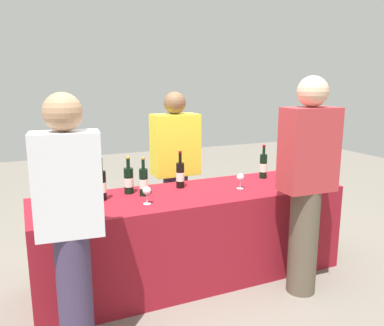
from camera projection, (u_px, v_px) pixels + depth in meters
The scene contains 15 objects.
ground_plane at pixel (192, 276), 3.40m from camera, with size 12.00×12.00×0.00m, color slate.
tasting_table at pixel (192, 235), 3.32m from camera, with size 2.59×0.75×0.76m, color maroon.
wine_bottle_0 at pixel (61, 189), 2.89m from camera, with size 0.07×0.07×0.34m.
wine_bottle_1 at pixel (102, 185), 3.01m from camera, with size 0.07×0.07×0.33m.
wine_bottle_2 at pixel (129, 180), 3.19m from camera, with size 0.08×0.08×0.31m.
wine_bottle_3 at pixel (144, 182), 3.13m from camera, with size 0.07×0.07×0.32m.
wine_bottle_4 at pixel (180, 175), 3.36m from camera, with size 0.07×0.07×0.32m.
wine_bottle_5 at pixel (263, 166), 3.69m from camera, with size 0.07×0.07×0.32m.
wine_glass_0 at pixel (147, 191), 2.92m from camera, with size 0.06×0.06×0.14m.
wine_glass_1 at pixel (240, 178), 3.34m from camera, with size 0.06×0.06×0.13m.
wine_glass_2 at pixel (281, 172), 3.51m from camera, with size 0.07×0.07×0.14m.
server_pouring at pixel (175, 168), 3.78m from camera, with size 0.44×0.25×1.57m.
guest_0 at pixel (70, 221), 2.25m from camera, with size 0.40×0.25×1.62m.
guest_1 at pixel (307, 180), 2.97m from camera, with size 0.43×0.25×1.71m.
menu_board at pixel (71, 207), 3.91m from camera, with size 0.46×0.03×0.86m, color white.
Camera 1 is at (-1.27, -2.86, 1.68)m, focal length 36.36 mm.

